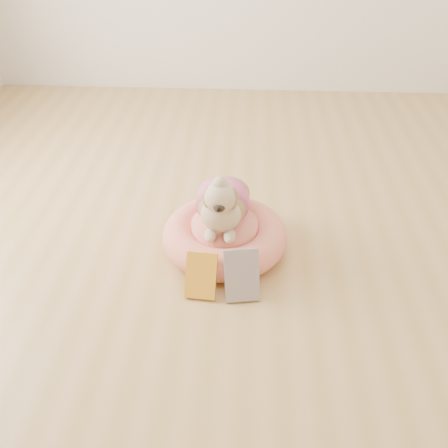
{
  "coord_description": "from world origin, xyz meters",
  "views": [
    {
      "loc": [
        0.13,
        -1.83,
        1.54
      ],
      "look_at": [
        0.03,
        0.05,
        0.18
      ],
      "focal_mm": 40.0,
      "sensor_mm": 36.0,
      "label": 1
    }
  ],
  "objects_px": {
    "dog": "(222,193)",
    "book_white": "(242,275)",
    "book_yellow": "(201,275)",
    "pet_bed": "(225,236)"
  },
  "relations": [
    {
      "from": "pet_bed",
      "to": "book_yellow",
      "type": "xyz_separation_m",
      "value": [
        -0.09,
        -0.31,
        0.02
      ]
    },
    {
      "from": "book_white",
      "to": "book_yellow",
      "type": "bearing_deg",
      "value": 169.37
    },
    {
      "from": "dog",
      "to": "book_white",
      "type": "bearing_deg",
      "value": -71.87
    },
    {
      "from": "pet_bed",
      "to": "dog",
      "type": "height_order",
      "value": "dog"
    },
    {
      "from": "dog",
      "to": "book_white",
      "type": "distance_m",
      "value": 0.4
    },
    {
      "from": "book_yellow",
      "to": "book_white",
      "type": "height_order",
      "value": "book_white"
    },
    {
      "from": "pet_bed",
      "to": "book_yellow",
      "type": "distance_m",
      "value": 0.32
    },
    {
      "from": "book_yellow",
      "to": "dog",
      "type": "bearing_deg",
      "value": 82.0
    },
    {
      "from": "dog",
      "to": "book_yellow",
      "type": "distance_m",
      "value": 0.4
    },
    {
      "from": "dog",
      "to": "book_white",
      "type": "relative_size",
      "value": 1.9
    }
  ]
}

